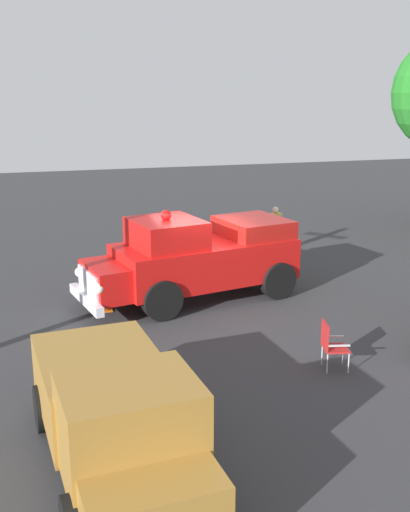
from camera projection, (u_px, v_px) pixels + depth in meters
ground_plane at (205, 300)px, 16.73m from camera, size 60.00×60.00×0.00m
vintage_fire_truck at (197, 257)px, 16.54m from camera, size 3.37×6.26×2.59m
parked_pickup at (116, 413)px, 8.94m from camera, size 4.93×2.34×1.90m
lawn_chair_by_car at (330, 342)px, 12.44m from camera, size 0.60×0.60×1.02m
spectator_standing at (275, 226)px, 21.39m from camera, size 0.41×0.63×1.68m
traffic_cone at (104, 299)px, 15.89m from camera, size 0.40×0.40×0.64m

